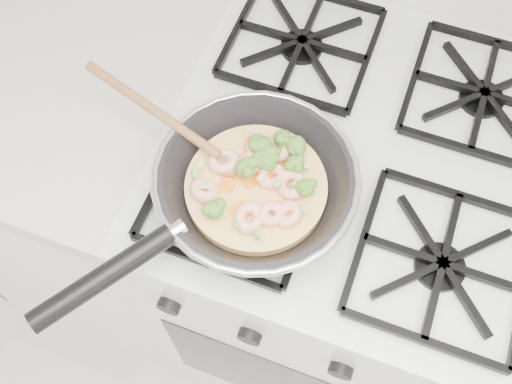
% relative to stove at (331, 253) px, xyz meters
% --- Properties ---
extents(stove, '(0.60, 0.60, 0.92)m').
position_rel_stove_xyz_m(stove, '(0.00, 0.00, 0.00)').
color(stove, silver).
rests_on(stove, ground).
extents(counter_left, '(1.00, 0.60, 0.90)m').
position_rel_stove_xyz_m(counter_left, '(-0.80, 0.00, -0.01)').
color(counter_left, white).
rests_on(counter_left, ground).
extents(skillet, '(0.43, 0.43, 0.09)m').
position_rel_stove_xyz_m(skillet, '(-0.13, -0.14, 0.50)').
color(skillet, black).
rests_on(skillet, stove).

